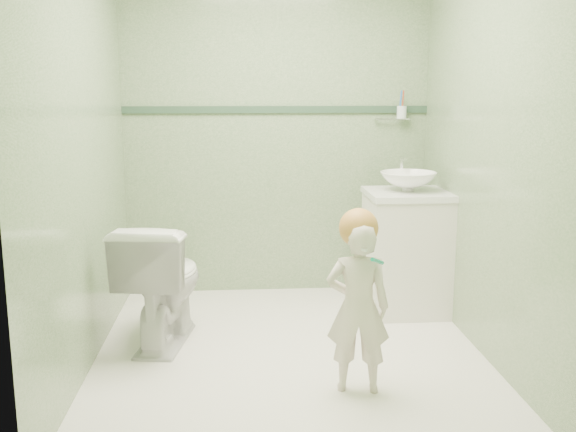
{
  "coord_description": "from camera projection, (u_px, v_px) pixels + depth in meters",
  "views": [
    {
      "loc": [
        -0.27,
        -3.53,
        1.5
      ],
      "look_at": [
        0.0,
        0.15,
        0.78
      ],
      "focal_mm": 40.88,
      "sensor_mm": 36.0,
      "label": 1
    }
  ],
  "objects": [
    {
      "name": "ground",
      "position": [
        290.0,
        354.0,
        3.76
      ],
      "size": [
        2.5,
        2.5,
        0.0
      ],
      "primitive_type": "plane",
      "color": "white",
      "rests_on": "ground"
    },
    {
      "name": "room_shell",
      "position": [
        290.0,
        145.0,
        3.53
      ],
      "size": [
        2.5,
        2.54,
        2.4
      ],
      "color": "gray",
      "rests_on": "ground"
    },
    {
      "name": "trim_stripe",
      "position": [
        277.0,
        109.0,
        4.71
      ],
      "size": [
        2.2,
        0.02,
        0.05
      ],
      "primitive_type": "cube",
      "color": "#2D4835",
      "rests_on": "room_shell"
    },
    {
      "name": "vanity",
      "position": [
        406.0,
        254.0,
        4.43
      ],
      "size": [
        0.52,
        0.5,
        0.8
      ],
      "primitive_type": "cube",
      "color": "white",
      "rests_on": "ground"
    },
    {
      "name": "counter",
      "position": [
        408.0,
        194.0,
        4.35
      ],
      "size": [
        0.54,
        0.52,
        0.04
      ],
      "primitive_type": "cube",
      "color": "white",
      "rests_on": "vanity"
    },
    {
      "name": "basin",
      "position": [
        408.0,
        181.0,
        4.33
      ],
      "size": [
        0.37,
        0.37,
        0.13
      ],
      "primitive_type": "imported",
      "color": "white",
      "rests_on": "counter"
    },
    {
      "name": "faucet",
      "position": [
        402.0,
        166.0,
        4.5
      ],
      "size": [
        0.03,
        0.13,
        0.18
      ],
      "color": "silver",
      "rests_on": "counter"
    },
    {
      "name": "cup_holder",
      "position": [
        401.0,
        112.0,
        4.73
      ],
      "size": [
        0.26,
        0.07,
        0.21
      ],
      "color": "silver",
      "rests_on": "room_shell"
    },
    {
      "name": "toilet",
      "position": [
        162.0,
        282.0,
        3.88
      ],
      "size": [
        0.53,
        0.79,
        0.75
      ],
      "primitive_type": "imported",
      "rotation": [
        0.0,
        0.0,
        2.98
      ],
      "color": "white",
      "rests_on": "ground"
    },
    {
      "name": "toddler",
      "position": [
        358.0,
        308.0,
        3.24
      ],
      "size": [
        0.34,
        0.25,
        0.87
      ],
      "primitive_type": "imported",
      "rotation": [
        0.0,
        0.0,
        3.0
      ],
      "color": "beige",
      "rests_on": "ground"
    },
    {
      "name": "hair_cap",
      "position": [
        359.0,
        228.0,
        3.19
      ],
      "size": [
        0.19,
        0.19,
        0.19
      ],
      "primitive_type": "sphere",
      "color": "#C6853B",
      "rests_on": "toddler"
    },
    {
      "name": "teal_toothbrush",
      "position": [
        376.0,
        260.0,
        3.06
      ],
      "size": [
        0.11,
        0.14,
        0.08
      ],
      "color": "#008B66",
      "rests_on": "toddler"
    }
  ]
}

